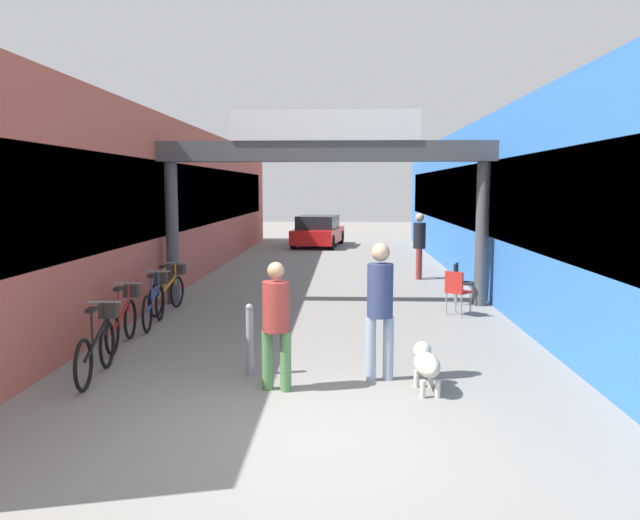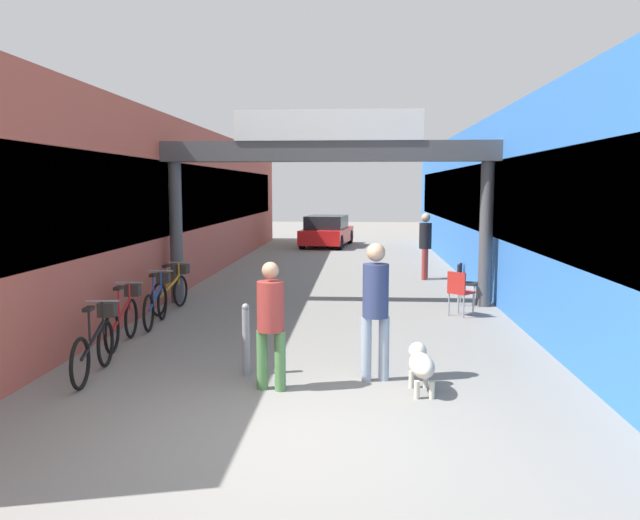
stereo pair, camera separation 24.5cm
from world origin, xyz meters
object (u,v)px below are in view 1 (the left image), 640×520
Objects in this scene: dog_on_leash at (426,363)px; cafe_chair_red_nearer at (457,289)px; bicycle_orange_farthest at (169,290)px; bollard_post_metal at (250,339)px; bicycle_blue_third at (155,302)px; cafe_chair_black_farther at (460,280)px; parked_car_red at (318,231)px; bicycle_red_second at (123,318)px; pedestrian_carrying_crate at (419,241)px; pedestrian_companion at (276,318)px; pedestrian_with_dog at (380,302)px; bicycle_black_nearest at (98,345)px.

cafe_chair_red_nearer is (1.19, 4.67, 0.18)m from dog_on_leash.
bicycle_orange_farthest reaches higher than cafe_chair_red_nearer.
bicycle_blue_third is at bearing 126.49° from bollard_post_metal.
cafe_chair_black_farther is 13.88m from parked_car_red.
bollard_post_metal is (2.29, -1.53, 0.06)m from bicycle_red_second.
bicycle_blue_third reaches higher than dog_on_leash.
bollard_post_metal is at bearing -110.10° from pedestrian_carrying_crate.
pedestrian_carrying_crate reaches higher than pedestrian_companion.
pedestrian_companion reaches higher than cafe_chair_black_farther.
pedestrian_companion is 0.87m from bollard_post_metal.
pedestrian_with_dog is at bearing -99.73° from pedestrian_carrying_crate.
pedestrian_carrying_crate is 9.44m from bicycle_red_second.
bicycle_red_second is 1.48m from bicycle_blue_third.
cafe_chair_black_farther is at bearing -74.56° from parked_car_red.
cafe_chair_black_farther is (6.13, 1.00, 0.10)m from bicycle_orange_farthest.
bollard_post_metal is 6.54m from cafe_chair_black_farther.
bicycle_blue_third is 15.87m from parked_car_red.
bicycle_black_nearest is 7.99m from cafe_chair_black_farther.
bicycle_blue_third is at bearing -158.86° from cafe_chair_black_farther.
bicycle_black_nearest is (-4.32, 0.42, 0.08)m from dog_on_leash.
bicycle_orange_farthest is at bearing 118.38° from bollard_post_metal.
pedestrian_with_dog is at bearing -112.34° from cafe_chair_red_nearer.
parked_car_red reaches higher than bicycle_red_second.
cafe_chair_red_nearer is 0.21× the size of parked_car_red.
bollard_post_metal reaches higher than bicycle_orange_farthest.
bicycle_red_second is at bearing -156.05° from cafe_chair_red_nearer.
bicycle_red_second is at bearing -97.89° from parked_car_red.
bollard_post_metal reaches higher than bicycle_red_second.
bollard_post_metal is at bearing 124.74° from pedestrian_companion.
parked_car_red is (2.43, 14.38, 0.21)m from bicycle_orange_farthest.
bicycle_black_nearest is at bearing -120.07° from pedestrian_carrying_crate.
pedestrian_carrying_crate is 5.03m from cafe_chair_red_nearer.
dog_on_leash is at bearing -104.30° from cafe_chair_red_nearer.
bicycle_red_second is at bearing -147.96° from cafe_chair_black_farther.
pedestrian_carrying_crate is at bearing 59.93° from bicycle_black_nearest.
bicycle_black_nearest is at bearing -85.96° from bicycle_orange_farthest.
pedestrian_with_dog is 6.10m from bicycle_orange_farthest.
cafe_chair_red_nearer reaches higher than dog_on_leash.
dog_on_leash is (0.56, -0.42, -0.70)m from pedestrian_with_dog.
dog_on_leash is (-1.03, -9.67, -0.70)m from pedestrian_carrying_crate.
bicycle_red_second is at bearing 155.36° from dog_on_leash.
pedestrian_companion is at bearing -106.59° from pedestrian_carrying_crate.
parked_car_red reaches higher than cafe_chair_red_nearer.
pedestrian_with_dog reaches higher than bollard_post_metal.
bicycle_black_nearest is (-5.35, -9.25, -0.62)m from pedestrian_carrying_crate.
parked_car_red is (-1.65, 18.87, -0.41)m from pedestrian_with_dog.
bicycle_red_second is 1.72× the size of bollard_post_metal.
bicycle_red_second is (-4.59, 2.10, 0.08)m from dog_on_leash.
pedestrian_companion is 1.82× the size of cafe_chair_black_farther.
cafe_chair_red_nearer is at bearing 49.60° from bollard_post_metal.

